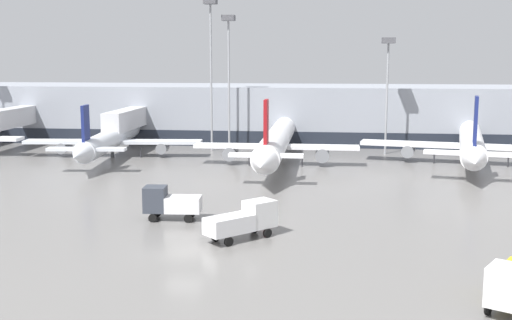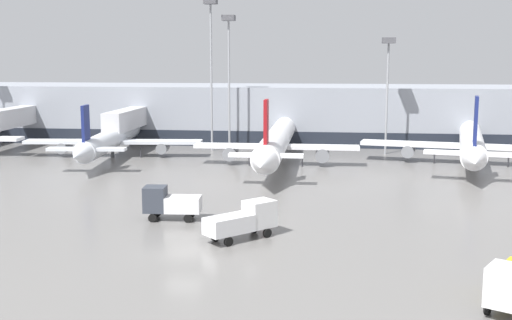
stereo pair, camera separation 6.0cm
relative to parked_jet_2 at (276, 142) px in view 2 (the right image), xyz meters
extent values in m
plane|color=slate|center=(-3.27, -37.79, -2.96)|extent=(320.00, 320.00, 0.00)
cube|color=gray|center=(-3.27, 24.21, 1.54)|extent=(160.00, 16.00, 9.00)
cube|color=#1E232D|center=(-3.27, 16.16, -1.76)|extent=(156.80, 0.10, 2.40)
cube|color=#BCBCC1|center=(-40.88, 9.78, 1.64)|extent=(2.60, 12.86, 2.80)
cube|color=#BCBCC1|center=(-22.91, 9.73, 1.64)|extent=(2.60, 12.97, 2.80)
cylinder|color=#3F4247|center=(-22.91, 3.84, -1.36)|extent=(0.44, 0.44, 3.20)
cone|color=silver|center=(-46.61, 20.10, 0.08)|extent=(3.12, 3.59, 3.03)
cylinder|color=white|center=(0.00, 0.68, 0.06)|extent=(3.37, 31.22, 3.16)
cone|color=white|center=(-0.12, 18.01, 0.06)|extent=(3.02, 3.49, 3.00)
cone|color=white|center=(0.12, -17.29, 0.06)|extent=(2.87, 4.76, 2.84)
cube|color=white|center=(0.00, -0.10, -0.58)|extent=(20.90, 2.57, 0.44)
cube|color=white|center=(0.09, -13.68, 0.37)|extent=(7.94, 1.41, 0.35)
cube|color=maroon|center=(0.09, -13.68, 3.63)|extent=(0.37, 2.19, 5.26)
cylinder|color=slate|center=(-5.85, -0.14, -1.53)|extent=(1.75, 2.68, 1.74)
cylinder|color=slate|center=(5.85, -0.06, -1.53)|extent=(1.75, 2.68, 1.74)
cylinder|color=#2D2D33|center=(-0.07, 10.82, -2.16)|extent=(0.20, 0.20, 1.59)
cylinder|color=#2D2D33|center=(-3.34, -0.91, -2.16)|extent=(0.20, 0.20, 1.59)
cylinder|color=#2D2D33|center=(3.35, -0.86, -2.16)|extent=(0.20, 0.20, 1.59)
cylinder|color=white|center=(24.83, 4.14, -0.05)|extent=(8.19, 29.01, 2.91)
cone|color=white|center=(27.78, 19.96, -0.05)|extent=(3.31, 3.66, 2.77)
cone|color=white|center=(21.77, -12.25, -0.05)|extent=(3.38, 4.78, 2.62)
cube|color=white|center=(24.70, 3.43, -0.63)|extent=(27.98, 8.08, 0.44)
cube|color=white|center=(22.38, -8.96, 0.25)|extent=(10.73, 3.60, 0.35)
cube|color=navy|center=(22.38, -8.96, 3.65)|extent=(0.85, 2.72, 5.65)
cylinder|color=slate|center=(17.02, 4.86, -1.51)|extent=(2.18, 3.54, 1.60)
cylinder|color=#2D2D33|center=(26.56, 13.40, -2.16)|extent=(0.20, 0.20, 1.60)
cylinder|color=#2D2D33|center=(20.17, 3.54, -2.16)|extent=(0.20, 0.20, 1.60)
cylinder|color=#2D2D33|center=(28.95, 1.90, -2.16)|extent=(0.20, 0.20, 1.60)
cylinder|color=silver|center=(-22.97, 5.02, -0.36)|extent=(5.43, 29.48, 2.69)
cone|color=silver|center=(-24.49, 21.11, -0.36)|extent=(2.82, 3.18, 2.55)
cone|color=silver|center=(-21.40, -11.60, -0.36)|extent=(2.79, 4.24, 2.42)
cube|color=silver|center=(-22.90, 4.29, -0.89)|extent=(24.52, 4.89, 0.44)
cube|color=silver|center=(-21.70, -8.42, -0.09)|extent=(9.36, 2.33, 0.35)
cube|color=navy|center=(-21.70, -8.42, 2.77)|extent=(0.58, 2.37, 4.64)
cylinder|color=slate|center=(-29.70, 3.65, -1.70)|extent=(1.74, 3.00, 1.48)
cylinder|color=slate|center=(-16.10, 4.93, -1.70)|extent=(1.74, 3.00, 1.48)
cylinder|color=#2D2D33|center=(-23.86, 14.52, -2.26)|extent=(0.20, 0.20, 1.39)
cylinder|color=#2D2D33|center=(-26.71, 3.19, -2.26)|extent=(0.20, 0.20, 1.39)
cylinder|color=#2D2D33|center=(-18.95, 3.93, -2.26)|extent=(0.20, 0.20, 1.39)
cube|color=silver|center=(16.27, -46.89, -1.20)|extent=(2.81, 2.81, 2.12)
cylinder|color=black|center=(15.38, -46.48, -2.61)|extent=(0.56, 0.73, 0.70)
cylinder|color=black|center=(17.04, -43.51, -2.61)|extent=(0.56, 0.73, 0.70)
cube|color=silver|center=(-0.51, -34.75, -1.62)|extent=(3.85, 3.87, 1.28)
cube|color=silver|center=(1.55, -32.67, -1.23)|extent=(2.80, 2.81, 2.06)
cylinder|color=black|center=(1.03, -32.03, -2.61)|extent=(0.67, 0.67, 0.70)
cylinder|color=black|center=(2.20, -33.19, -2.61)|extent=(0.67, 0.67, 0.70)
cylinder|color=black|center=(-1.54, -34.63, -2.61)|extent=(0.67, 0.67, 0.70)
cylinder|color=black|center=(-0.37, -35.79, -2.61)|extent=(0.67, 0.67, 0.70)
cube|color=silver|center=(-5.37, -28.67, -1.60)|extent=(3.07, 2.16, 1.31)
cube|color=#333842|center=(-7.75, -28.82, -1.19)|extent=(1.93, 1.99, 2.14)
cylinder|color=black|center=(-7.76, -29.72, -2.61)|extent=(0.71, 0.29, 0.70)
cylinder|color=black|center=(-7.88, -27.94, -2.61)|extent=(0.71, 0.29, 0.70)
cylinder|color=black|center=(-4.79, -29.52, -2.61)|extent=(0.71, 0.29, 0.70)
cylinder|color=black|center=(-4.91, -27.75, -2.61)|extent=(0.71, 0.29, 0.70)
cylinder|color=gray|center=(-8.06, 12.73, 6.41)|extent=(0.30, 0.30, 18.72)
cube|color=#4C4C51|center=(-8.06, 12.73, 16.17)|extent=(1.80, 1.80, 0.80)
cylinder|color=gray|center=(14.55, 11.13, 4.76)|extent=(0.30, 0.30, 15.43)
cube|color=#4C4C51|center=(14.55, 11.13, 12.88)|extent=(1.80, 1.80, 0.80)
cylinder|color=gray|center=(-10.48, 11.64, 7.55)|extent=(0.30, 0.30, 21.01)
cube|color=#4C4C51|center=(-10.48, 11.64, 18.45)|extent=(1.80, 1.80, 0.80)
camera|label=1|loc=(6.85, -80.25, 10.67)|focal=45.00mm
camera|label=2|loc=(6.91, -80.24, 10.67)|focal=45.00mm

